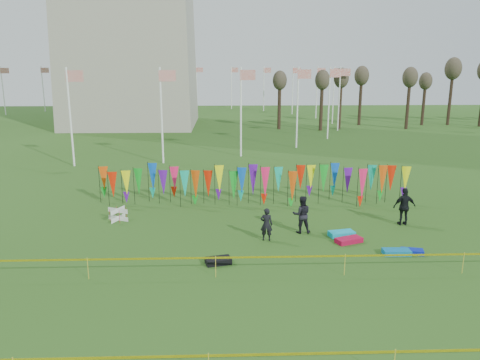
{
  "coord_description": "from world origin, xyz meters",
  "views": [
    {
      "loc": [
        -1.58,
        -18.46,
        8.11
      ],
      "look_at": [
        -0.71,
        6.0,
        2.11
      ],
      "focal_mm": 35.0,
      "sensor_mm": 36.0,
      "label": 1
    }
  ],
  "objects_px": {
    "kite_bag_turquoise": "(342,234)",
    "kite_bag_teal": "(397,252)",
    "person_mid": "(302,214)",
    "kite_bag_blue": "(412,251)",
    "kite_bag_red": "(349,240)",
    "kite_bag_black": "(218,261)",
    "person_left": "(266,224)",
    "box_kite": "(118,214)",
    "person_right": "(404,207)"
  },
  "relations": [
    {
      "from": "box_kite",
      "to": "kite_bag_blue",
      "type": "bearing_deg",
      "value": -19.73
    },
    {
      "from": "person_mid",
      "to": "person_right",
      "type": "xyz_separation_m",
      "value": [
        5.52,
        0.97,
        0.05
      ]
    },
    {
      "from": "kite_bag_blue",
      "to": "kite_bag_teal",
      "type": "bearing_deg",
      "value": -173.8
    },
    {
      "from": "box_kite",
      "to": "kite_bag_turquoise",
      "type": "xyz_separation_m",
      "value": [
        11.42,
        -2.76,
        -0.23
      ]
    },
    {
      "from": "kite_bag_turquoise",
      "to": "person_left",
      "type": "bearing_deg",
      "value": -173.66
    },
    {
      "from": "person_left",
      "to": "kite_bag_black",
      "type": "bearing_deg",
      "value": 57.25
    },
    {
      "from": "person_left",
      "to": "kite_bag_blue",
      "type": "xyz_separation_m",
      "value": [
        6.33,
        -1.85,
        -0.7
      ]
    },
    {
      "from": "box_kite",
      "to": "kite_bag_red",
      "type": "xyz_separation_m",
      "value": [
        11.55,
        -3.61,
        -0.24
      ]
    },
    {
      "from": "person_left",
      "to": "kite_bag_red",
      "type": "distance_m",
      "value": 3.95
    },
    {
      "from": "person_left",
      "to": "person_right",
      "type": "height_order",
      "value": "person_right"
    },
    {
      "from": "kite_bag_black",
      "to": "kite_bag_teal",
      "type": "height_order",
      "value": "kite_bag_black"
    },
    {
      "from": "box_kite",
      "to": "person_left",
      "type": "relative_size",
      "value": 0.44
    },
    {
      "from": "kite_bag_turquoise",
      "to": "person_right",
      "type": "bearing_deg",
      "value": 23.26
    },
    {
      "from": "person_mid",
      "to": "kite_bag_teal",
      "type": "height_order",
      "value": "person_mid"
    },
    {
      "from": "person_left",
      "to": "kite_bag_teal",
      "type": "relative_size",
      "value": 1.35
    },
    {
      "from": "person_mid",
      "to": "kite_bag_black",
      "type": "distance_m",
      "value": 5.54
    },
    {
      "from": "kite_bag_turquoise",
      "to": "kite_bag_blue",
      "type": "relative_size",
      "value": 1.31
    },
    {
      "from": "person_right",
      "to": "kite_bag_black",
      "type": "bearing_deg",
      "value": 24.38
    },
    {
      "from": "person_right",
      "to": "kite_bag_red",
      "type": "xyz_separation_m",
      "value": [
        -3.5,
        -2.41,
        -0.87
      ]
    },
    {
      "from": "kite_bag_blue",
      "to": "kite_bag_red",
      "type": "bearing_deg",
      "value": 150.1
    },
    {
      "from": "person_right",
      "to": "kite_bag_blue",
      "type": "relative_size",
      "value": 2.11
    },
    {
      "from": "kite_bag_blue",
      "to": "kite_bag_black",
      "type": "xyz_separation_m",
      "value": [
        -8.59,
        -0.77,
        0.02
      ]
    },
    {
      "from": "kite_bag_turquoise",
      "to": "kite_bag_teal",
      "type": "xyz_separation_m",
      "value": [
        1.87,
        -2.34,
        -0.01
      ]
    },
    {
      "from": "person_mid",
      "to": "person_left",
      "type": "bearing_deg",
      "value": 29.58
    },
    {
      "from": "kite_bag_red",
      "to": "kite_bag_black",
      "type": "relative_size",
      "value": 1.19
    },
    {
      "from": "kite_bag_turquoise",
      "to": "kite_bag_blue",
      "type": "xyz_separation_m",
      "value": [
        2.6,
        -2.26,
        -0.02
      ]
    },
    {
      "from": "kite_bag_turquoise",
      "to": "kite_bag_teal",
      "type": "distance_m",
      "value": 3.0
    },
    {
      "from": "person_left",
      "to": "person_right",
      "type": "xyz_separation_m",
      "value": [
        7.37,
        1.98,
        0.19
      ]
    },
    {
      "from": "person_right",
      "to": "kite_bag_red",
      "type": "height_order",
      "value": "person_right"
    },
    {
      "from": "person_left",
      "to": "person_right",
      "type": "distance_m",
      "value": 7.63
    },
    {
      "from": "box_kite",
      "to": "kite_bag_blue",
      "type": "relative_size",
      "value": 0.75
    },
    {
      "from": "person_right",
      "to": "kite_bag_red",
      "type": "distance_m",
      "value": 4.34
    },
    {
      "from": "box_kite",
      "to": "kite_bag_blue",
      "type": "distance_m",
      "value": 14.9
    },
    {
      "from": "kite_bag_blue",
      "to": "kite_bag_turquoise",
      "type": "bearing_deg",
      "value": 138.93
    },
    {
      "from": "person_left",
      "to": "person_mid",
      "type": "relative_size",
      "value": 0.85
    },
    {
      "from": "kite_bag_red",
      "to": "box_kite",
      "type": "bearing_deg",
      "value": 162.64
    },
    {
      "from": "kite_bag_black",
      "to": "kite_bag_teal",
      "type": "distance_m",
      "value": 7.89
    },
    {
      "from": "person_left",
      "to": "kite_bag_black",
      "type": "distance_m",
      "value": 3.53
    },
    {
      "from": "person_left",
      "to": "person_mid",
      "type": "xyz_separation_m",
      "value": [
        1.84,
        1.01,
        0.14
      ]
    },
    {
      "from": "box_kite",
      "to": "person_mid",
      "type": "xyz_separation_m",
      "value": [
        9.53,
        -2.17,
        0.59
      ]
    },
    {
      "from": "person_mid",
      "to": "kite_bag_blue",
      "type": "bearing_deg",
      "value": 148.45
    },
    {
      "from": "box_kite",
      "to": "kite_bag_red",
      "type": "distance_m",
      "value": 12.11
    },
    {
      "from": "person_left",
      "to": "kite_bag_teal",
      "type": "xyz_separation_m",
      "value": [
        5.6,
        -1.93,
        -0.69
      ]
    },
    {
      "from": "box_kite",
      "to": "kite_bag_black",
      "type": "height_order",
      "value": "box_kite"
    },
    {
      "from": "person_left",
      "to": "kite_bag_turquoise",
      "type": "xyz_separation_m",
      "value": [
        3.73,
        0.41,
        -0.68
      ]
    },
    {
      "from": "person_right",
      "to": "kite_bag_black",
      "type": "distance_m",
      "value": 10.71
    },
    {
      "from": "person_left",
      "to": "person_right",
      "type": "bearing_deg",
      "value": -156.96
    },
    {
      "from": "kite_bag_black",
      "to": "kite_bag_teal",
      "type": "xyz_separation_m",
      "value": [
        7.86,
        0.69,
        -0.01
      ]
    },
    {
      "from": "kite_bag_blue",
      "to": "person_left",
      "type": "bearing_deg",
      "value": 163.71
    },
    {
      "from": "person_mid",
      "to": "kite_bag_black",
      "type": "height_order",
      "value": "person_mid"
    }
  ]
}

